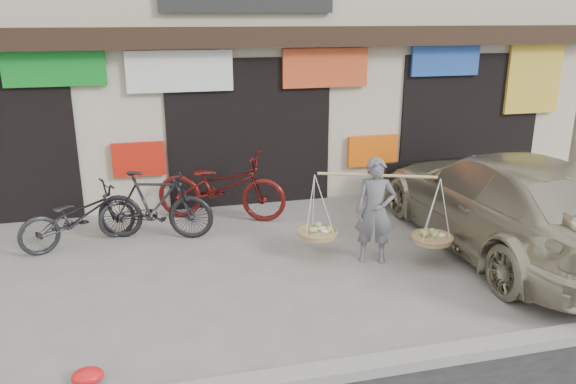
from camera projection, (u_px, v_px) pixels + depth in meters
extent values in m
plane|color=gray|center=(300.00, 285.00, 7.43)|extent=(70.00, 70.00, 0.00)
cube|color=gray|center=(353.00, 369.00, 5.56)|extent=(70.00, 0.25, 0.12)
cube|color=#BCB399|center=(223.00, 11.00, 12.39)|extent=(14.00, 6.00, 7.00)
cube|color=black|center=(249.00, 37.00, 9.61)|extent=(14.00, 0.35, 0.35)
cube|color=black|center=(247.00, 131.00, 10.49)|extent=(3.00, 0.60, 2.70)
cube|color=black|center=(463.00, 120.00, 11.54)|extent=(3.00, 0.60, 2.70)
cube|color=#118122|center=(54.00, 68.00, 9.06)|extent=(1.60, 0.08, 0.60)
cube|color=silver|center=(180.00, 71.00, 9.56)|extent=(1.80, 0.08, 0.70)
cube|color=#CF4A23|center=(325.00, 68.00, 10.16)|extent=(1.60, 0.08, 0.70)
cube|color=#214CA5|center=(445.00, 60.00, 10.69)|extent=(1.40, 0.08, 0.60)
cube|color=gold|center=(534.00, 78.00, 11.28)|extent=(1.20, 0.08, 1.40)
cube|color=red|center=(139.00, 159.00, 9.82)|extent=(0.90, 0.08, 0.60)
cube|color=#EB5D0D|center=(373.00, 151.00, 10.88)|extent=(1.00, 0.08, 0.60)
imported|color=slate|center=(375.00, 211.00, 7.94)|extent=(0.65, 0.54, 1.53)
cylinder|color=tan|center=(377.00, 175.00, 7.78)|extent=(1.55, 0.64, 0.04)
cylinder|color=#9F804C|center=(317.00, 234.00, 8.15)|extent=(0.56, 0.56, 0.07)
ellipsoid|color=#A5BF66|center=(317.00, 230.00, 8.13)|extent=(0.39, 0.39, 0.10)
cylinder|color=#9F804C|center=(432.00, 239.00, 7.96)|extent=(0.56, 0.56, 0.07)
ellipsoid|color=#A5BF66|center=(432.00, 235.00, 7.94)|extent=(0.39, 0.39, 0.10)
imported|color=black|center=(78.00, 217.00, 8.57)|extent=(1.89, 1.28, 0.94)
imported|color=black|center=(155.00, 205.00, 8.83)|extent=(1.92, 1.01, 1.11)
imported|color=#4F0F0D|center=(221.00, 186.00, 9.67)|extent=(2.39, 1.58, 1.19)
imported|color=black|center=(79.00, 217.00, 8.57)|extent=(1.89, 1.28, 0.94)
imported|color=#B3AB90|center=(503.00, 201.00, 8.41)|extent=(2.09, 5.13, 1.49)
cube|color=black|center=(426.00, 172.00, 10.72)|extent=(1.70, 0.10, 0.45)
cube|color=silver|center=(424.00, 176.00, 10.81)|extent=(0.45, 0.02, 0.12)
ellipsoid|color=red|center=(88.00, 376.00, 5.44)|extent=(0.31, 0.25, 0.14)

